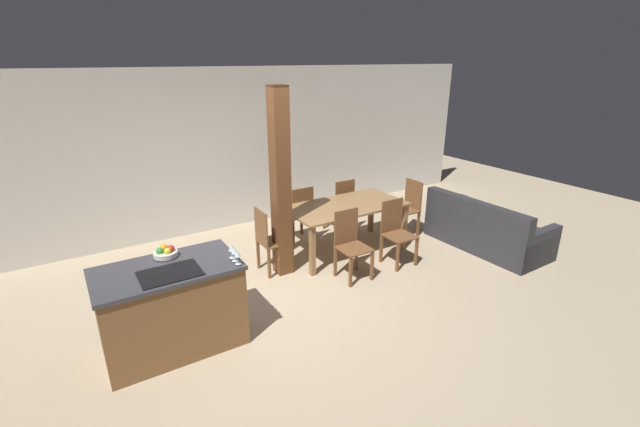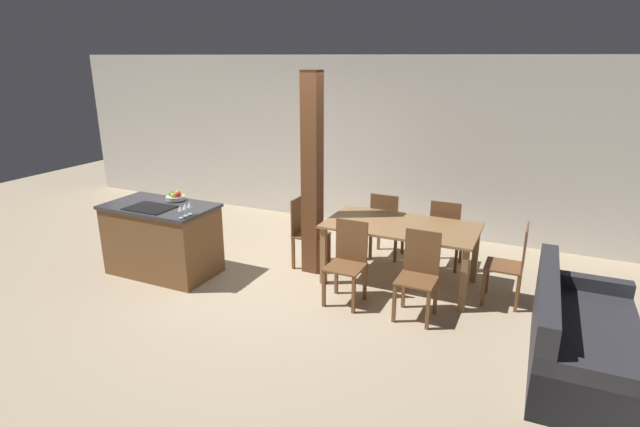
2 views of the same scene
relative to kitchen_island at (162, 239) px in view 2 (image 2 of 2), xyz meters
The scene contains 16 objects.
ground_plane 1.51m from the kitchen_island, ahead, with size 16.00×16.00×0.00m, color tan.
wall_back 3.39m from the kitchen_island, 64.16° to the left, with size 11.20×0.08×2.70m.
kitchen_island is the anchor object (origin of this frame).
fruit_bowl 0.56m from the kitchen_island, 76.43° to the left, with size 0.24×0.24×0.12m.
wine_glass_near 0.90m from the kitchen_island, 27.46° to the right, with size 0.07×0.07×0.15m.
wine_glass_middle 0.88m from the kitchen_island, 21.31° to the right, with size 0.07×0.07×0.15m.
wine_glass_far 0.86m from the kitchen_island, 14.60° to the right, with size 0.07×0.07×0.15m.
dining_table 3.00m from the kitchen_island, 18.90° to the left, with size 1.80×0.95×0.76m.
dining_chair_near_left 2.45m from the kitchen_island, ahead, with size 0.40×0.40×0.93m.
dining_chair_near_right 3.25m from the kitchen_island, ahead, with size 0.40×0.40×0.93m.
dining_chair_far_left 2.95m from the kitchen_island, 34.48° to the left, with size 0.40×0.40×0.93m.
dining_chair_far_right 3.64m from the kitchen_island, 27.27° to the left, with size 0.40×0.40×0.93m.
dining_chair_head_end 1.84m from the kitchen_island, 31.89° to the left, with size 0.40×0.40×0.93m.
dining_chair_foot_end 4.22m from the kitchen_island, 13.29° to the left, with size 0.40×0.40×0.93m.
couch 4.79m from the kitchen_island, ahead, with size 0.91×1.84×0.82m.
timber_post 2.08m from the kitchen_island, 26.91° to the left, with size 0.21×0.21×2.53m.
Camera 2 is at (2.90, -4.75, 2.68)m, focal length 28.00 mm.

